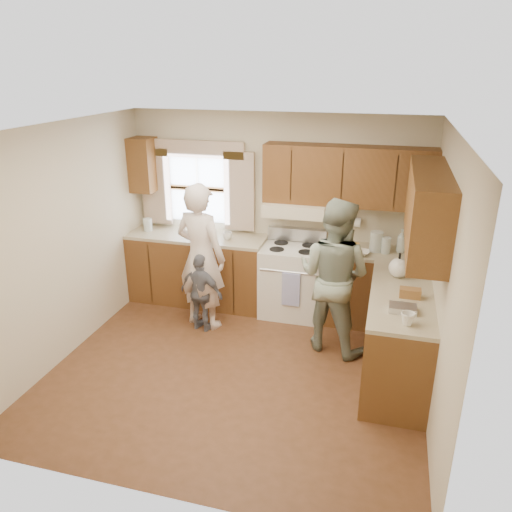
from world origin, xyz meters
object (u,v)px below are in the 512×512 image
(woman_left, at_px, (201,257))
(woman_right, at_px, (334,276))
(child, at_px, (202,293))
(stove, at_px, (292,279))

(woman_left, height_order, woman_right, woman_left)
(woman_left, xyz_separation_m, child, (0.04, -0.13, -0.41))
(child, bearing_deg, woman_right, -166.43)
(stove, xyz_separation_m, woman_left, (-1.00, -0.59, 0.43))
(woman_left, bearing_deg, child, 121.65)
(woman_left, bearing_deg, stove, -134.69)
(woman_right, relative_size, child, 1.80)
(stove, xyz_separation_m, child, (-0.96, -0.72, 0.02))
(stove, distance_m, woman_right, 1.01)
(stove, bearing_deg, woman_right, -50.07)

